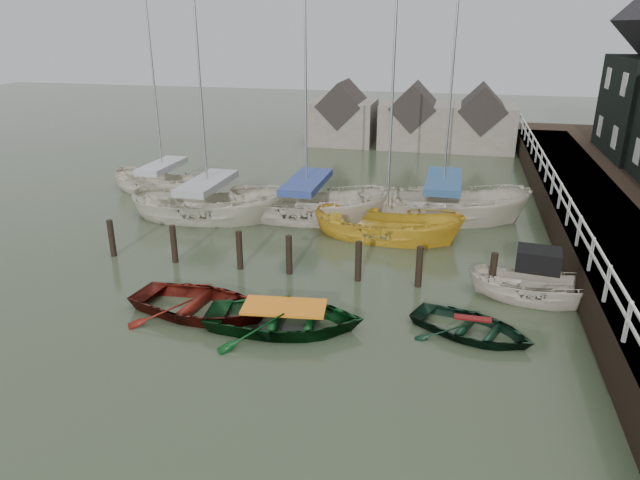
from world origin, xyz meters
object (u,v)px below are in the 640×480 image
(rowboat_red, at_px, (202,314))
(sailboat_c, at_px, (386,237))
(rowboat_green, at_px, (285,328))
(motorboat, at_px, (534,297))
(sailboat_b, at_px, (307,217))
(sailboat_e, at_px, (165,192))
(sailboat_d, at_px, (441,217))
(sailboat_a, at_px, (210,217))
(rowboat_dkgreen, at_px, (471,334))

(rowboat_red, relative_size, sailboat_c, 0.39)
(rowboat_green, bearing_deg, motorboat, -70.64)
(rowboat_red, relative_size, sailboat_b, 0.39)
(rowboat_red, bearing_deg, motorboat, -64.40)
(rowboat_red, bearing_deg, sailboat_c, -23.34)
(motorboat, distance_m, sailboat_c, 6.85)
(sailboat_e, bearing_deg, sailboat_d, -80.20)
(sailboat_a, xyz_separation_m, sailboat_c, (7.94, -0.61, -0.05))
(sailboat_d, bearing_deg, sailboat_a, 100.47)
(sailboat_a, distance_m, sailboat_e, 5.04)
(rowboat_dkgreen, bearing_deg, sailboat_c, 46.39)
(rowboat_red, bearing_deg, sailboat_e, 39.26)
(rowboat_green, xyz_separation_m, sailboat_e, (-9.98, 11.79, 0.06))
(rowboat_dkgreen, xyz_separation_m, motorboat, (1.91, 2.65, 0.11))
(sailboat_b, xyz_separation_m, sailboat_c, (3.74, -1.61, -0.04))
(sailboat_b, distance_m, sailboat_c, 4.07)
(motorboat, xyz_separation_m, sailboat_b, (-8.95, 6.05, -0.05))
(sailboat_e, bearing_deg, sailboat_a, -116.38)
(rowboat_green, relative_size, sailboat_b, 0.40)
(motorboat, relative_size, sailboat_d, 0.35)
(rowboat_dkgreen, bearing_deg, sailboat_a, 77.05)
(sailboat_b, relative_size, sailboat_d, 0.95)
(rowboat_green, bearing_deg, sailboat_e, 33.00)
(rowboat_green, distance_m, sailboat_a, 10.53)
(sailboat_a, relative_size, sailboat_e, 1.16)
(rowboat_green, bearing_deg, rowboat_red, 77.51)
(sailboat_d, bearing_deg, sailboat_e, 83.63)
(rowboat_dkgreen, bearing_deg, motorboat, -14.36)
(sailboat_d, distance_m, sailboat_e, 13.89)
(motorboat, bearing_deg, rowboat_red, 115.55)
(rowboat_green, bearing_deg, rowboat_dkgreen, -87.51)
(motorboat, relative_size, sailboat_e, 0.39)
(rowboat_red, bearing_deg, rowboat_dkgreen, -78.43)
(rowboat_red, bearing_deg, sailboat_a, 29.26)
(rowboat_red, xyz_separation_m, sailboat_e, (-7.32, 11.54, 0.06))
(rowboat_red, height_order, sailboat_b, sailboat_b)
(sailboat_e, bearing_deg, rowboat_green, -126.60)
(sailboat_a, distance_m, sailboat_d, 10.26)
(rowboat_dkgreen, height_order, motorboat, motorboat)
(rowboat_dkgreen, height_order, sailboat_d, sailboat_d)
(rowboat_green, xyz_separation_m, sailboat_a, (-6.09, 8.58, 0.06))
(rowboat_green, bearing_deg, sailboat_b, 3.94)
(rowboat_red, relative_size, rowboat_dkgreen, 1.28)
(rowboat_green, height_order, sailboat_b, sailboat_b)
(rowboat_red, height_order, sailboat_d, sailboat_d)
(sailboat_a, height_order, sailboat_c, sailboat_a)
(rowboat_green, height_order, sailboat_c, sailboat_c)
(rowboat_dkgreen, relative_size, sailboat_e, 0.32)
(sailboat_a, relative_size, sailboat_d, 1.04)
(rowboat_red, xyz_separation_m, sailboat_a, (-3.43, 8.34, 0.06))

